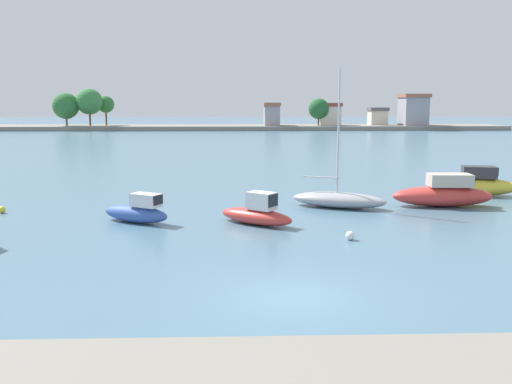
# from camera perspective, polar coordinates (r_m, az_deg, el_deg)

# --- Properties ---
(ground_plane) EXTENTS (400.00, 400.00, 0.00)m
(ground_plane) POSITION_cam_1_polar(r_m,az_deg,el_deg) (16.27, 3.61, -10.68)
(ground_plane) COLOR slate
(moored_boat_1) EXTENTS (3.62, 2.67, 1.40)m
(moored_boat_1) POSITION_cam_1_polar(r_m,az_deg,el_deg) (26.28, -12.12, -1.98)
(moored_boat_1) COLOR #3856A8
(moored_boat_1) RESTS_ON ground
(moored_boat_2) EXTENTS (3.78, 3.30, 1.52)m
(moored_boat_2) POSITION_cam_1_polar(r_m,az_deg,el_deg) (25.29, 0.11, -2.22)
(moored_boat_2) COLOR #C63833
(moored_boat_2) RESTS_ON ground
(moored_boat_3) EXTENTS (5.29, 3.49, 7.30)m
(moored_boat_3) POSITION_cam_1_polar(r_m,az_deg,el_deg) (29.68, 8.52, -0.74)
(moored_boat_3) COLOR #9E9EA3
(moored_boat_3) RESTS_ON ground
(moored_boat_4) EXTENTS (5.43, 1.99, 1.76)m
(moored_boat_4) POSITION_cam_1_polar(r_m,az_deg,el_deg) (31.32, 18.78, -0.17)
(moored_boat_4) COLOR #C63833
(moored_boat_4) RESTS_ON ground
(moored_boat_5) EXTENTS (4.79, 2.52, 1.76)m
(moored_boat_5) POSITION_cam_1_polar(r_m,az_deg,el_deg) (35.74, 21.91, 0.77)
(moored_boat_5) COLOR yellow
(moored_boat_5) RESTS_ON ground
(mooring_buoy_0) EXTENTS (0.37, 0.37, 0.37)m
(mooring_buoy_0) POSITION_cam_1_polar(r_m,az_deg,el_deg) (22.84, 9.68, -4.45)
(mooring_buoy_0) COLOR white
(mooring_buoy_0) RESTS_ON ground
(mooring_buoy_2) EXTENTS (0.35, 0.35, 0.35)m
(mooring_buoy_2) POSITION_cam_1_polar(r_m,az_deg,el_deg) (30.73, -24.73, -1.67)
(mooring_buoy_2) COLOR yellow
(mooring_buoy_2) RESTS_ON ground
(distant_shoreline) EXTENTS (105.48, 11.60, 8.26)m
(distant_shoreline) POSITION_cam_1_polar(r_m,az_deg,el_deg) (113.73, -0.47, 7.53)
(distant_shoreline) COLOR gray
(distant_shoreline) RESTS_ON ground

